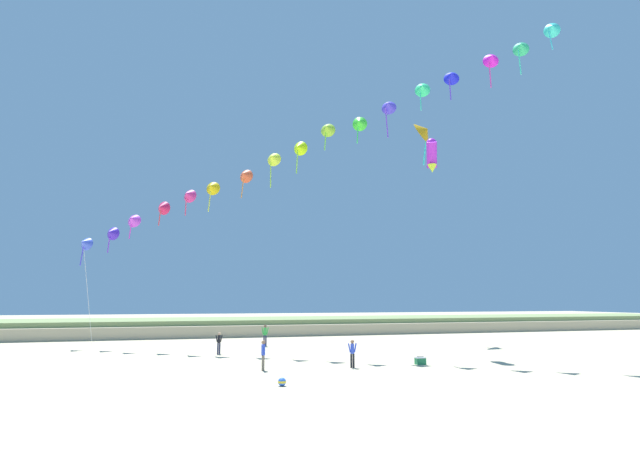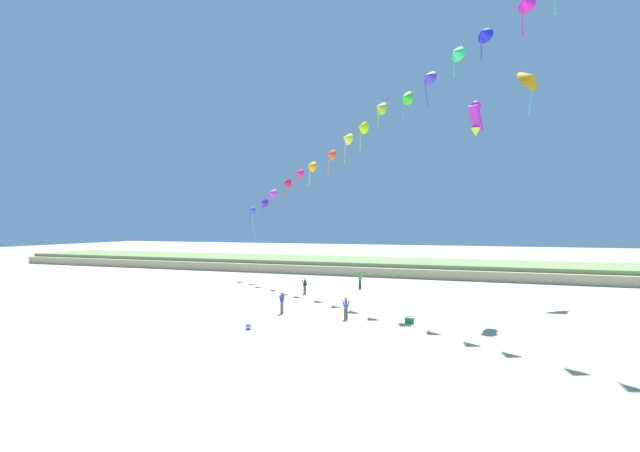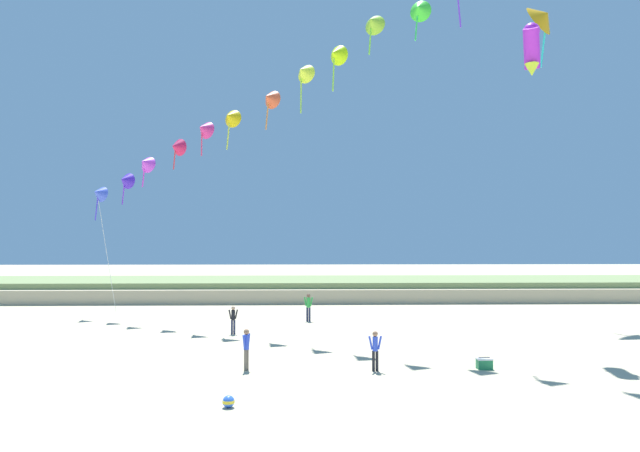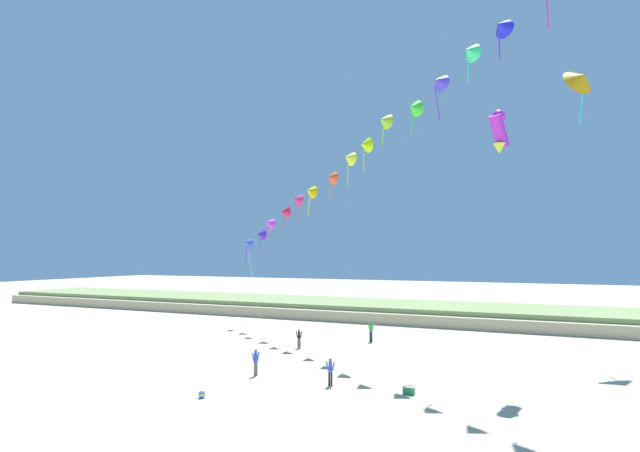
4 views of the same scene
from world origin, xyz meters
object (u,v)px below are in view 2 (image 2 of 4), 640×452
object	(u,v)px
large_kite_mid_trail	(531,78)
beach_ball	(248,327)
person_mid_center	(346,307)
large_kite_low_lead	(476,117)
person_near_left	(305,285)
person_near_right	(360,279)
beach_cooler	(409,320)
person_far_left	(282,301)

from	to	relation	value
large_kite_mid_trail	beach_ball	size ratio (longest dim) A/B	12.91
person_mid_center	large_kite_low_lead	distance (m)	16.98
person_near_left	large_kite_low_lead	world-z (taller)	large_kite_low_lead
person_near_left	person_mid_center	world-z (taller)	person_mid_center
person_near_left	person_near_right	world-z (taller)	person_near_right
person_near_right	large_kite_low_lead	xyz separation A→B (m)	(10.87, -8.44, 13.50)
person_near_right	person_mid_center	distance (m)	14.23
person_near_right	large_kite_mid_trail	world-z (taller)	large_kite_mid_trail
person_mid_center	large_kite_mid_trail	distance (m)	28.33
person_near_left	large_kite_mid_trail	xyz separation A→B (m)	(19.95, 6.74, 19.29)
person_mid_center	large_kite_low_lead	world-z (taller)	large_kite_low_lead
person_near_left	large_kite_low_lead	xyz separation A→B (m)	(14.95, -3.49, 13.63)
beach_cooler	beach_ball	size ratio (longest dim) A/B	1.59
person_far_left	person_mid_center	bearing A→B (deg)	-3.63
person_near_left	beach_cooler	bearing A→B (deg)	-39.35
large_kite_low_lead	large_kite_mid_trail	distance (m)	12.71
person_near_left	large_kite_low_lead	size ratio (longest dim) A/B	0.57
beach_cooler	person_mid_center	bearing A→B (deg)	-176.70
person_mid_center	large_kite_mid_trail	xyz separation A→B (m)	(13.46, 15.80, 19.28)
person_near_left	beach_ball	distance (m)	13.86
person_near_left	large_kite_mid_trail	world-z (taller)	large_kite_mid_trail
person_near_right	person_far_left	distance (m)	13.94
large_kite_low_lead	large_kite_mid_trail	bearing A→B (deg)	63.92
person_far_left	large_kite_low_lead	distance (m)	19.78
person_mid_center	person_far_left	bearing A→B (deg)	176.37
person_near_right	person_far_left	world-z (taller)	person_near_right
large_kite_mid_trail	beach_ball	world-z (taller)	large_kite_mid_trail
person_near_left	person_mid_center	distance (m)	11.15
person_far_left	beach_cooler	xyz separation A→B (m)	(9.19, -0.07, -0.70)
person_far_left	large_kite_mid_trail	size ratio (longest dim) A/B	0.34
person_mid_center	large_kite_mid_trail	world-z (taller)	large_kite_mid_trail
large_kite_mid_trail	person_near_left	bearing A→B (deg)	-161.34
large_kite_low_lead	person_near_right	bearing A→B (deg)	142.17
person_near_left	person_near_right	size ratio (longest dim) A/B	0.87
person_near_left	beach_cooler	xyz separation A→B (m)	(10.76, -8.82, -0.65)
person_near_right	large_kite_mid_trail	bearing A→B (deg)	6.41
person_near_left	person_near_right	distance (m)	6.42
person_mid_center	beach_ball	world-z (taller)	person_mid_center
person_near_left	person_far_left	size ratio (longest dim) A/B	0.95
person_near_left	person_mid_center	bearing A→B (deg)	-54.39
beach_cooler	beach_ball	xyz separation A→B (m)	(-9.21, -4.93, -0.03)
large_kite_mid_trail	person_far_left	bearing A→B (deg)	-139.87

